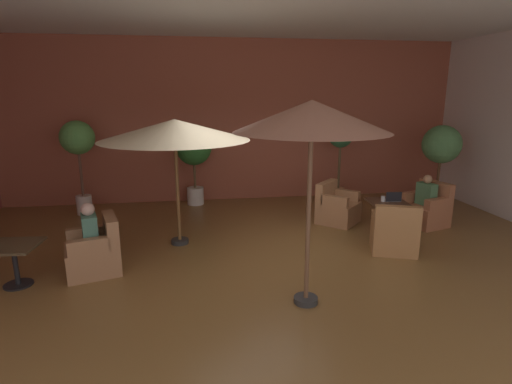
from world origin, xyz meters
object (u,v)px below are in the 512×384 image
Objects in this scene: open_laptop at (393,199)px; armchair_front_right_north at (95,252)px; potted_tree_left_corner at (194,152)px; patron_with_friend at (90,227)px; armchair_front_left_north at (394,234)px; patio_umbrella_center_beige at (175,130)px; armchair_front_left_south at (337,208)px; potted_tree_mid_left at (340,144)px; cafe_table_front_right at (14,255)px; armchair_front_left_east at (426,209)px; patio_umbrella_tall_red at (312,118)px; patron_blue_shirt at (426,192)px; potted_tree_right_corner at (78,145)px; cafe_table_front_left at (387,208)px; iced_drink_cup at (383,199)px; potted_tree_mid_right at (441,150)px.

armchair_front_right_north is at bearing -168.46° from open_laptop.
potted_tree_left_corner is 2.71× the size of patron_with_friend.
patio_umbrella_center_beige is (-3.72, 0.97, 1.75)m from armchair_front_left_north.
potted_tree_mid_left is at bearing 69.31° from armchair_front_left_south.
armchair_front_left_east is at bearing 12.97° from cafe_table_front_right.
patio_umbrella_center_beige is (1.25, 1.05, 1.76)m from armchair_front_right_north.
armchair_front_left_east is 1.02m from open_laptop.
patio_umbrella_tall_red is 3.93m from open_laptop.
patron_blue_shirt is (4.75, -2.37, -0.59)m from potted_tree_left_corner.
cafe_table_front_left is at bearing -19.18° from potted_tree_right_corner.
patio_umbrella_center_beige is 5.25m from patron_blue_shirt.
patio_umbrella_tall_red reaches higher than cafe_table_front_right.
armchair_front_left_east is 1.53× the size of patron_blue_shirt.
patio_umbrella_tall_red is 3.03m from patio_umbrella_center_beige.
patio_umbrella_center_beige is at bearing -179.08° from iced_drink_cup.
patio_umbrella_tall_red is 3.86× the size of patron_with_friend.
iced_drink_cup reaches higher than cafe_table_front_right.
open_laptop is (-0.92, -0.28, 0.34)m from armchair_front_left_east.
patron_blue_shirt is 1.91× the size of open_laptop.
patron_with_friend is (-5.36, -1.10, 0.25)m from cafe_table_front_left.
armchair_front_left_south is 0.57× the size of potted_tree_left_corner.
patron_blue_shirt reaches higher than armchair_front_left_east.
armchair_front_right_north is 5.35m from iced_drink_cup.
potted_tree_mid_left is 2.30m from potted_tree_mid_right.
patron_with_friend reaches higher than iced_drink_cup.
potted_tree_mid_left reaches higher than iced_drink_cup.
cafe_table_front_right is 4.59m from patio_umbrella_tall_red.
armchair_front_left_south is 0.54× the size of potted_tree_mid_left.
patio_umbrella_tall_red is at bearing -137.88° from potted_tree_mid_right.
patio_umbrella_tall_red is at bearing -15.54° from cafe_table_front_right.
potted_tree_mid_right is 1.55m from patron_blue_shirt.
armchair_front_right_north is at bearing -73.50° from potted_tree_right_corner.
cafe_table_front_left is at bearing 70.70° from armchair_front_left_north.
patron_blue_shirt is (0.99, 0.29, 0.22)m from cafe_table_front_left.
potted_tree_mid_right reaches higher than patron_blue_shirt.
cafe_table_front_left is 0.30× the size of patio_umbrella_tall_red.
armchair_front_left_south is at bearing 13.15° from patio_umbrella_center_beige.
potted_tree_left_corner is at bearing 166.71° from potted_tree_mid_right.
potted_tree_right_corner is (-0.97, 3.27, 1.26)m from armchair_front_right_north.
patio_umbrella_tall_red is (4.00, -1.11, 1.96)m from cafe_table_front_right.
patron_blue_shirt is at bearing 16.40° from cafe_table_front_left.
patio_umbrella_center_beige is (-3.29, -0.77, 1.76)m from armchair_front_left_south.
patron_with_friend is (-0.04, -0.01, 0.41)m from armchair_front_right_north.
iced_drink_cup is (-1.98, -1.30, -0.75)m from potted_tree_mid_right.
cafe_table_front_left is 6.74m from potted_tree_right_corner.
cafe_table_front_left is 7.26× the size of iced_drink_cup.
patron_blue_shirt is at bearing -14.07° from armchair_front_left_south.
armchair_front_left_east is at bearing 12.38° from patron_with_friend.
iced_drink_cup is (3.98, 0.06, -1.40)m from patio_umbrella_center_beige.
armchair_front_right_north is 6.46m from patron_blue_shirt.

